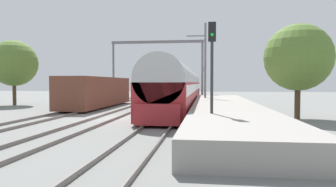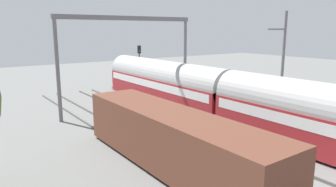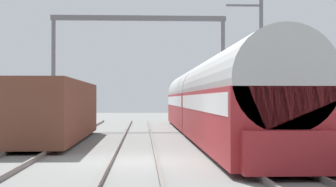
# 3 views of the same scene
# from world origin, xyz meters

# --- Properties ---
(passenger_train) EXTENTS (2.93, 32.85, 3.82)m
(passenger_train) POSITION_xyz_m (3.92, 12.03, 1.97)
(passenger_train) COLOR maroon
(passenger_train) RESTS_ON ground
(freight_car) EXTENTS (2.80, 13.00, 2.70)m
(freight_car) POSITION_xyz_m (-3.92, 8.31, 1.47)
(freight_car) COLOR brown
(freight_car) RESTS_ON ground
(person_crossing) EXTENTS (0.40, 0.47, 1.73)m
(person_crossing) POSITION_xyz_m (5.25, 21.60, 1.03)
(person_crossing) COLOR black
(person_crossing) RESTS_ON ground
(railway_signal_far) EXTENTS (0.36, 0.30, 4.98)m
(railway_signal_far) POSITION_xyz_m (5.84, 28.00, 3.19)
(railway_signal_far) COLOR #2D2D33
(railway_signal_far) RESTS_ON ground
(catenary_gantry) EXTENTS (12.24, 0.28, 7.86)m
(catenary_gantry) POSITION_xyz_m (0.00, 19.67, 5.61)
(catenary_gantry) COLOR slate
(catenary_gantry) RESTS_ON ground
(catenary_pole_east_mid) EXTENTS (1.90, 0.20, 8.00)m
(catenary_pole_east_mid) POSITION_xyz_m (6.27, 9.45, 4.15)
(catenary_pole_east_mid) COLOR slate
(catenary_pole_east_mid) RESTS_ON ground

